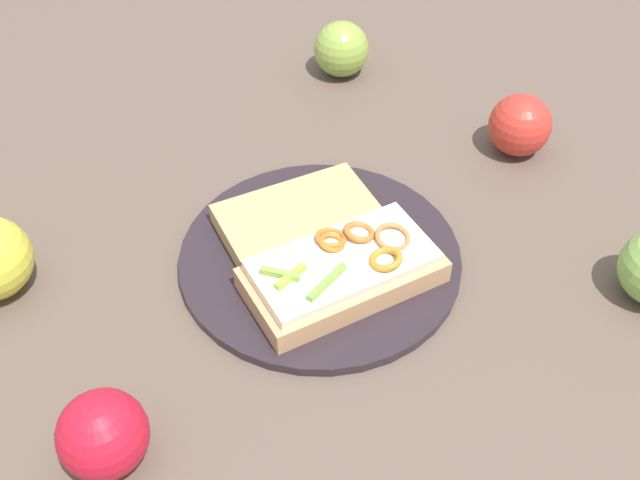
{
  "coord_description": "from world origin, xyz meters",
  "views": [
    {
      "loc": [
        0.47,
        0.27,
        0.57
      ],
      "look_at": [
        0.0,
        0.0,
        0.03
      ],
      "focal_mm": 43.52,
      "sensor_mm": 36.0,
      "label": 1
    }
  ],
  "objects": [
    {
      "name": "plate",
      "position": [
        0.0,
        0.0,
        0.01
      ],
      "size": [
        0.29,
        0.29,
        0.01
      ],
      "primitive_type": "cylinder",
      "color": "#271F25",
      "rests_on": "ground_plane"
    },
    {
      "name": "apple_4",
      "position": [
        -0.27,
        0.11,
        0.04
      ],
      "size": [
        0.1,
        0.1,
        0.07
      ],
      "primitive_type": "sphere",
      "rotation": [
        0.0,
        0.0,
        5.16
      ],
      "color": "red",
      "rests_on": "ground_plane"
    },
    {
      "name": "apple_2",
      "position": [
        0.28,
        -0.04,
        0.04
      ],
      "size": [
        0.1,
        0.1,
        0.07
      ],
      "primitive_type": "sphere",
      "rotation": [
        0.0,
        0.0,
        0.7
      ],
      "color": "red",
      "rests_on": "ground_plane"
    },
    {
      "name": "sandwich",
      "position": [
        0.02,
        0.04,
        0.03
      ],
      "size": [
        0.21,
        0.18,
        0.05
      ],
      "rotation": [
        0.0,
        0.0,
        5.73
      ],
      "color": "tan",
      "rests_on": "plate"
    },
    {
      "name": "bread_slice_side",
      "position": [
        -0.02,
        -0.04,
        0.02
      ],
      "size": [
        0.19,
        0.17,
        0.02
      ],
      "primitive_type": "cube",
      "rotation": [
        0.0,
        0.0,
        5.68
      ],
      "color": "tan",
      "rests_on": "plate"
    },
    {
      "name": "apple_3",
      "position": [
        -0.32,
        -0.15,
        0.04
      ],
      "size": [
        0.09,
        0.09,
        0.07
      ],
      "primitive_type": "sphere",
      "rotation": [
        0.0,
        0.0,
        3.41
      ],
      "color": "olive",
      "rests_on": "ground_plane"
    },
    {
      "name": "ground_plane",
      "position": [
        0.0,
        0.0,
        0.0
      ],
      "size": [
        2.0,
        2.0,
        0.0
      ],
      "primitive_type": "plane",
      "color": "brown",
      "rests_on": "ground"
    }
  ]
}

